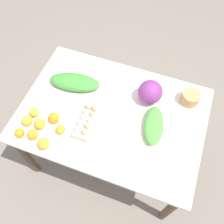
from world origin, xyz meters
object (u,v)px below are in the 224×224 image
object	(u,v)px
greens_bunch_beet_tops	(154,125)
orange_4	(40,124)
orange_0	(54,118)
orange_7	(60,130)
orange_2	(33,135)
orange_3	(27,120)
egg_carton	(87,121)
orange_1	(34,112)
orange_6	(43,144)
cabbage_purple	(150,92)
orange_5	(19,133)
greens_bunch_chard	(75,82)
paper_bag	(190,98)

from	to	relation	value
greens_bunch_beet_tops	orange_4	size ratio (longest dim) A/B	3.88
orange_0	orange_7	xyz separation A→B (m)	(-0.08, 0.06, -0.01)
orange_2	orange_3	bearing A→B (deg)	-42.61
orange_7	egg_carton	bearing A→B (deg)	-140.56
orange_1	orange_6	world-z (taller)	orange_6
cabbage_purple	orange_5	distance (m)	0.96
greens_bunch_chard	greens_bunch_beet_tops	size ratio (longest dim) A/B	1.29
orange_2	orange_0	bearing A→B (deg)	-115.40
greens_bunch_chard	orange_6	distance (m)	0.53
orange_2	orange_1	bearing A→B (deg)	-64.60
greens_bunch_beet_tops	orange_3	distance (m)	0.88
orange_4	orange_7	size ratio (longest dim) A/B	1.19
orange_4	orange_6	distance (m)	0.16
orange_1	orange_6	bearing A→B (deg)	132.48
orange_0	orange_2	size ratio (longest dim) A/B	1.09
cabbage_purple	paper_bag	size ratio (longest dim) A/B	1.34
orange_1	orange_5	world-z (taller)	orange_1
greens_bunch_beet_tops	orange_5	xyz separation A→B (m)	(0.84, 0.37, -0.01)
cabbage_purple	orange_7	distance (m)	0.69
paper_bag	orange_1	size ratio (longest dim) A/B	1.87
orange_0	orange_7	distance (m)	0.10
cabbage_purple	orange_4	distance (m)	0.81
cabbage_purple	orange_5	size ratio (longest dim) A/B	2.71
orange_1	orange_4	xyz separation A→B (m)	(-0.08, 0.07, 0.00)
cabbage_purple	orange_3	size ratio (longest dim) A/B	2.28
orange_5	orange_1	bearing A→B (deg)	-94.97
orange_4	orange_7	world-z (taller)	orange_4
egg_carton	greens_bunch_chard	xyz separation A→B (m)	(0.22, -0.28, -0.00)
orange_3	greens_bunch_beet_tops	bearing A→B (deg)	-162.35
paper_bag	orange_0	distance (m)	1.00
paper_bag	greens_bunch_beet_tops	size ratio (longest dim) A/B	0.44
greens_bunch_beet_tops	orange_1	xyz separation A→B (m)	(0.83, 0.19, -0.00)
paper_bag	orange_0	xyz separation A→B (m)	(0.87, 0.49, -0.01)
orange_1	orange_3	bearing A→B (deg)	80.62
orange_7	cabbage_purple	bearing A→B (deg)	-136.30
cabbage_purple	paper_bag	distance (m)	0.30
paper_bag	orange_3	distance (m)	1.18
paper_bag	orange_1	bearing A→B (deg)	26.03
greens_bunch_chard	orange_0	xyz separation A→B (m)	(0.01, 0.33, -0.00)
orange_0	orange_1	xyz separation A→B (m)	(0.15, 0.00, -0.00)
greens_bunch_beet_tops	orange_2	distance (m)	0.83
greens_bunch_beet_tops	cabbage_purple	bearing A→B (deg)	-67.41
cabbage_purple	greens_bunch_beet_tops	xyz separation A→B (m)	(-0.09, 0.23, -0.05)
orange_1	orange_0	bearing A→B (deg)	-178.41
orange_5	orange_7	size ratio (longest dim) A/B	1.00
orange_2	orange_6	world-z (taller)	orange_6
greens_bunch_beet_tops	orange_3	size ratio (longest dim) A/B	3.86
greens_bunch_chard	orange_6	world-z (taller)	greens_bunch_chard
orange_0	cabbage_purple	bearing A→B (deg)	-144.58
greens_bunch_chard	orange_5	bearing A→B (deg)	71.15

